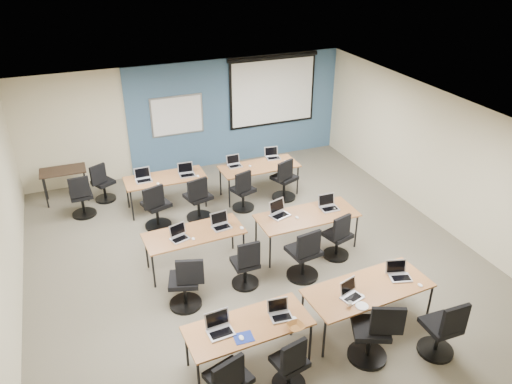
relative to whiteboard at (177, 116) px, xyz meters
name	(u,v)px	position (x,y,z in m)	size (l,w,h in m)	color
floor	(258,264)	(0.30, -4.43, -1.45)	(8.00, 9.00, 0.02)	#6B6354
ceiling	(258,125)	(0.30, -4.43, 1.25)	(8.00, 9.00, 0.02)	white
wall_back	(189,117)	(0.30, 0.07, -0.10)	(8.00, 0.04, 2.70)	beige
wall_left	(1,249)	(-3.70, -4.43, -0.10)	(0.04, 9.00, 2.70)	beige
wall_right	(445,163)	(4.30, -4.43, -0.10)	(0.04, 9.00, 2.70)	beige
blue_accent_panel	(237,111)	(1.55, 0.04, -0.10)	(5.50, 0.04, 2.70)	#3D5977
whiteboard	(177,116)	(0.00, 0.00, 0.00)	(1.28, 0.03, 0.98)	#9CA6AC
projector_screen	(273,87)	(2.50, -0.02, 0.44)	(2.40, 0.10, 1.82)	black
training_table_front_left	(248,328)	(-0.71, -6.58, -0.77)	(1.72, 0.72, 0.73)	brown
training_table_front_right	(368,290)	(1.24, -6.51, -0.76)	(1.93, 0.80, 0.73)	olive
training_table_mid_left	(194,235)	(-0.77, -4.09, -0.77)	(1.75, 0.73, 0.73)	#A97B3A
training_table_mid_right	(307,217)	(1.35, -4.28, -0.76)	(1.90, 0.79, 0.73)	brown
training_table_back_left	(165,179)	(-0.75, -1.74, -0.77)	(1.71, 0.71, 0.73)	brown
training_table_back_right	(259,168)	(1.34, -1.95, -0.77)	(1.77, 0.74, 0.73)	#A77049
laptop_0	(219,327)	(-1.10, -6.54, -0.66)	(0.34, 0.29, 0.26)	silver
mouse_0	(241,338)	(-0.88, -6.78, -0.71)	(0.06, 0.10, 0.04)	white
laptop_1	(280,312)	(-0.24, -6.57, -0.66)	(0.30, 0.25, 0.23)	#B3B4BC
mouse_1	(295,319)	(-0.08, -6.72, -0.71)	(0.06, 0.10, 0.03)	white
task_chair_1	(290,368)	(-0.36, -7.18, -1.06)	(0.46, 0.46, 0.95)	black
laptop_2	(351,293)	(0.88, -6.58, -0.66)	(0.31, 0.26, 0.24)	silver
mouse_2	(362,296)	(1.03, -6.66, -0.71)	(0.07, 0.11, 0.04)	white
task_chair_2	(373,336)	(0.94, -7.14, -1.02)	(0.60, 0.57, 1.04)	black
laptop_3	(399,273)	(1.80, -6.46, -0.66)	(0.32, 0.27, 0.24)	silver
mouse_3	(420,285)	(1.97, -6.77, -0.71)	(0.06, 0.09, 0.03)	white
task_chair_3	(442,333)	(1.90, -7.43, -1.04)	(0.52, 0.52, 1.00)	black
laptop_4	(179,235)	(-1.05, -4.16, -0.66)	(0.30, 0.26, 0.23)	#A1A1AD
mouse_4	(193,239)	(-0.84, -4.29, -0.71)	(0.06, 0.09, 0.03)	white
task_chair_4	(186,286)	(-1.20, -5.08, -1.03)	(0.54, 0.53, 1.01)	black
laptop_5	(221,223)	(-0.27, -4.07, -0.66)	(0.33, 0.28, 0.25)	silver
mouse_5	(242,228)	(0.06, -4.27, -0.71)	(0.07, 0.11, 0.04)	white
task_chair_5	(246,267)	(-0.12, -4.94, -1.06)	(0.47, 0.47, 0.96)	black
laptop_6	(279,212)	(0.87, -4.08, -0.65)	(0.35, 0.30, 0.27)	#ABACB4
mouse_6	(297,217)	(1.13, -4.31, -0.71)	(0.06, 0.10, 0.03)	white
task_chair_6	(304,258)	(0.89, -5.11, -1.02)	(0.57, 0.57, 1.04)	black
laptop_7	(328,205)	(1.84, -4.20, -0.66)	(0.34, 0.29, 0.26)	silver
mouse_7	(335,209)	(1.93, -4.29, -0.71)	(0.06, 0.09, 0.03)	white
task_chair_7	(338,240)	(1.75, -4.79, -1.05)	(0.49, 0.48, 0.97)	black
laptop_8	(143,177)	(-1.20, -1.70, -0.66)	(0.33, 0.28, 0.25)	#B1B0B9
mouse_8	(158,184)	(-0.95, -1.99, -0.71)	(0.06, 0.09, 0.03)	white
task_chair_8	(156,210)	(-1.13, -2.51, -1.03)	(0.56, 0.54, 1.02)	black
laptop_9	(187,172)	(-0.29, -1.79, -0.66)	(0.33, 0.28, 0.25)	#BCBCBC
mouse_9	(198,176)	(-0.09, -1.96, -0.71)	(0.06, 0.10, 0.04)	white
task_chair_9	(198,202)	(-0.25, -2.50, -1.03)	(0.55, 0.54, 1.02)	black
laptop_10	(234,163)	(0.82, -1.74, -0.66)	(0.31, 0.26, 0.23)	silver
mouse_10	(250,166)	(1.14, -1.91, -0.71)	(0.06, 0.09, 0.03)	white
task_chair_10	(243,194)	(0.76, -2.47, -1.05)	(0.50, 0.48, 0.97)	black
laptop_11	(272,155)	(1.79, -1.66, -0.66)	(0.32, 0.27, 0.24)	silver
mouse_11	(286,161)	(1.98, -1.97, -0.71)	(0.05, 0.09, 0.03)	white
task_chair_11	(284,183)	(1.78, -2.36, -1.03)	(0.56, 0.54, 1.01)	black
blue_mousepad	(244,338)	(-0.85, -6.78, -0.72)	(0.25, 0.21, 0.01)	navy
snack_bowl	(296,327)	(-0.15, -6.88, -0.69)	(0.24, 0.24, 0.06)	brown
snack_plate	(362,306)	(0.92, -6.83, -0.71)	(0.19, 0.19, 0.01)	white
coffee_cup	(350,305)	(0.76, -6.77, -0.68)	(0.05, 0.05, 0.05)	silver
utility_table	(63,174)	(-2.77, -0.58, -0.79)	(0.97, 0.54, 0.75)	#35281B
spare_chair_a	(103,186)	(-2.00, -0.93, -1.06)	(0.50, 0.46, 0.94)	black
spare_chair_b	(82,199)	(-2.49, -1.46, -1.04)	(0.50, 0.50, 0.98)	black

